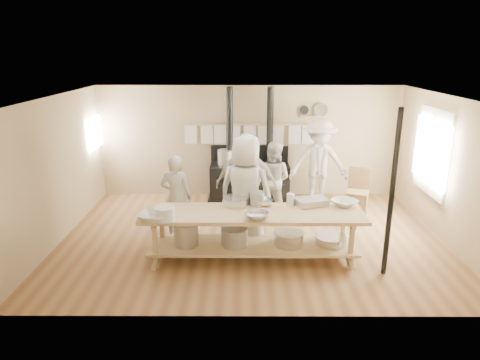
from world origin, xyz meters
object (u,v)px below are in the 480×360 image
object	(u,v)px
cook_center	(246,191)
stove	(249,178)
prep_table	(252,231)
roasting_pan	(311,202)
cook_right	(247,186)
chair	(356,200)
cook_left	(273,179)
cook_by_window	(319,163)
cook_far_left	(176,198)

from	to	relation	value
cook_center	stove	bearing A→B (deg)	-74.40
cook_center	prep_table	bearing A→B (deg)	117.75
prep_table	roasting_pan	xyz separation A→B (m)	(1.00, 0.33, 0.39)
cook_right	chair	size ratio (longest dim) A/B	2.03
prep_table	cook_left	size ratio (longest dim) A/B	2.27
stove	roasting_pan	size ratio (longest dim) A/B	5.10
cook_right	cook_by_window	size ratio (longest dim) A/B	0.99
cook_right	cook_by_window	distance (m)	2.26
stove	cook_center	bearing A→B (deg)	-92.52
stove	cook_right	xyz separation A→B (m)	(-0.09, -2.02, 0.46)
stove	cook_right	size ratio (longest dim) A/B	1.33
chair	stove	bearing A→B (deg)	-179.25
chair	roasting_pan	distance (m)	2.35
cook_center	roasting_pan	bearing A→B (deg)	-176.24
cook_by_window	prep_table	bearing A→B (deg)	-117.75
cook_right	roasting_pan	size ratio (longest dim) A/B	3.83
cook_left	cook_center	bearing A→B (deg)	94.06
cook_far_left	cook_left	bearing A→B (deg)	-142.65
cook_center	cook_far_left	bearing A→B (deg)	6.64
cook_far_left	cook_left	distance (m)	2.18
cook_left	cook_by_window	size ratio (longest dim) A/B	0.80
prep_table	cook_far_left	size ratio (longest dim) A/B	2.27
cook_far_left	cook_by_window	xyz separation A→B (m)	(2.88, 1.73, 0.20)
cook_left	cook_center	world-z (taller)	cook_center
cook_by_window	chair	bearing A→B (deg)	-25.32
cook_center	chair	size ratio (longest dim) A/B	2.08
chair	roasting_pan	size ratio (longest dim) A/B	1.89
cook_center	cook_by_window	size ratio (longest dim) A/B	1.01
stove	cook_center	xyz separation A→B (m)	(-0.11, -2.41, 0.48)
cook_left	cook_by_window	world-z (taller)	cook_by_window
cook_left	chair	world-z (taller)	cook_left
cook_center	cook_by_window	distance (m)	2.56
cook_center	cook_left	bearing A→B (deg)	-94.02
stove	chair	xyz separation A→B (m)	(2.29, -0.83, -0.24)
chair	roasting_pan	world-z (taller)	roasting_pan
chair	cook_right	bearing A→B (deg)	-132.78
stove	cook_by_window	xyz separation A→B (m)	(1.52, -0.42, 0.47)
cook_far_left	stove	bearing A→B (deg)	-117.47
cook_far_left	roasting_pan	distance (m)	2.42
chair	cook_left	bearing A→B (deg)	-154.53
cook_by_window	roasting_pan	size ratio (longest dim) A/B	3.88
stove	cook_by_window	distance (m)	1.64
stove	prep_table	size ratio (longest dim) A/B	0.72
prep_table	cook_center	world-z (taller)	cook_center
stove	chair	size ratio (longest dim) A/B	2.70
stove	cook_left	xyz separation A→B (m)	(0.47, -0.98, 0.27)
chair	prep_table	bearing A→B (deg)	-115.64
cook_right	chair	world-z (taller)	cook_right
cook_left	cook_right	distance (m)	1.19
prep_table	cook_left	bearing A→B (deg)	76.85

